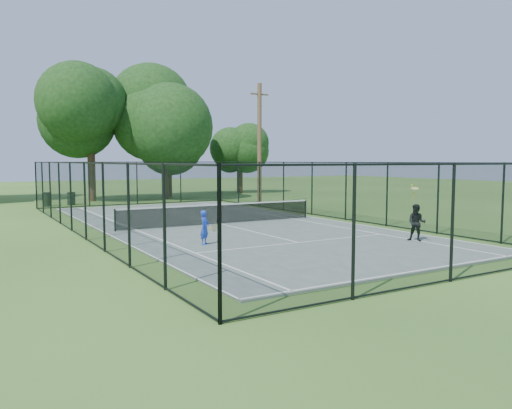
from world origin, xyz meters
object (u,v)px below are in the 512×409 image
tennis_net (220,213)px  trash_bin_left (47,199)px  trash_bin_right (71,198)px  player_black (417,223)px  utility_pole (259,143)px  player_blue (205,227)px

tennis_net → trash_bin_left: (-5.65, 14.64, -0.10)m
tennis_net → trash_bin_right: size_ratio=11.40×
trash_bin_right → player_black: bearing=-71.0°
player_black → trash_bin_right: bearing=109.0°
utility_pole → trash_bin_left: bearing=156.9°
trash_bin_left → player_black: player_black is taller
trash_bin_left → player_blue: size_ratio=0.77×
tennis_net → player_blue: size_ratio=8.19×
trash_bin_left → trash_bin_right: 1.67m
player_blue → player_black: bearing=-25.0°
player_blue → utility_pole: bearing=52.7°
trash_bin_right → tennis_net: bearing=-75.0°
utility_pole → trash_bin_right: bearing=152.5°
trash_bin_right → player_blue: 20.10m
trash_bin_left → player_blue: 19.82m
tennis_net → trash_bin_right: 15.59m
tennis_net → trash_bin_left: tennis_net is taller
utility_pole → player_blue: utility_pole is taller
tennis_net → trash_bin_left: size_ratio=10.57×
tennis_net → trash_bin_right: tennis_net is taller
tennis_net → player_black: bearing=-64.4°
utility_pole → player_blue: size_ratio=6.85×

